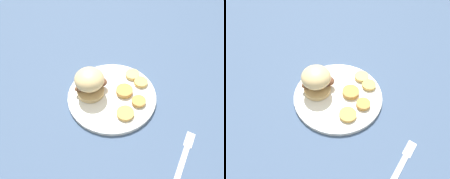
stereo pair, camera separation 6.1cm
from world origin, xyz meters
TOP-DOWN VIEW (x-y plane):
  - ground_plane at (0.00, 0.00)m, footprint 4.00×4.00m
  - dinner_plate at (0.00, 0.00)m, footprint 0.30×0.30m
  - sandwich at (0.04, 0.05)m, footprint 0.10×0.12m
  - potato_round_0 at (0.03, -0.11)m, footprint 0.05×0.05m
  - potato_round_1 at (-0.09, 0.01)m, footprint 0.05×0.05m
  - potato_round_2 at (-0.08, -0.05)m, footprint 0.05×0.05m
  - potato_round_3 at (-0.01, -0.11)m, footprint 0.05×0.05m
  - potato_round_4 at (-0.02, -0.04)m, footprint 0.06×0.06m
  - fork at (-0.28, -0.06)m, footprint 0.10×0.15m

SIDE VIEW (x-z plane):
  - ground_plane at x=0.00m, z-range 0.00..0.00m
  - fork at x=-0.28m, z-range 0.00..0.00m
  - dinner_plate at x=0.00m, z-range 0.00..0.02m
  - potato_round_1 at x=-0.09m, z-range 0.02..0.03m
  - potato_round_3 at x=-0.01m, z-range 0.02..0.03m
  - potato_round_0 at x=0.03m, z-range 0.02..0.03m
  - potato_round_2 at x=-0.08m, z-range 0.02..0.03m
  - potato_round_4 at x=-0.02m, z-range 0.02..0.03m
  - sandwich at x=0.04m, z-range 0.02..0.12m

